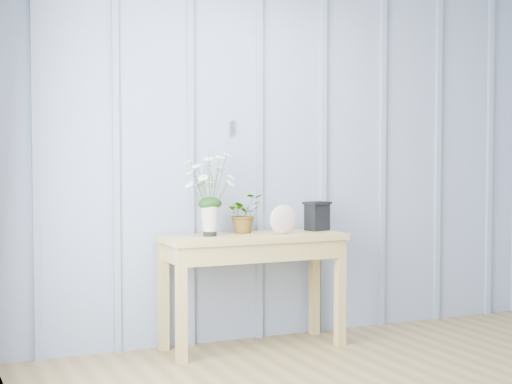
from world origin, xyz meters
name	(u,v)px	position (x,y,z in m)	size (l,w,h in m)	color
room_shell	(401,23)	(0.00, 0.92, 1.99)	(4.00, 4.50, 2.50)	#919BB6
sideboard	(253,252)	(-0.40, 1.99, 0.64)	(1.20, 0.45, 0.75)	tan
daisy_vase	(210,183)	(-0.70, 2.01, 1.09)	(0.38, 0.29, 0.55)	black
spider_plant	(244,213)	(-0.42, 2.11, 0.88)	(0.24, 0.20, 0.26)	black
felt_disc_vessel	(283,219)	(-0.22, 1.93, 0.85)	(0.19, 0.05, 0.19)	#94576A
carved_box	(317,216)	(0.10, 2.05, 0.85)	(0.19, 0.16, 0.20)	black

